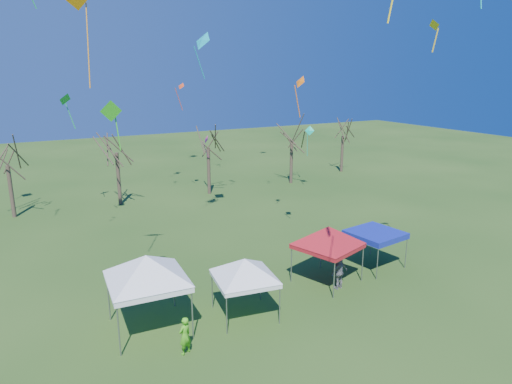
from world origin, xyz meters
The scene contains 20 objects.
ground centered at (0.00, 0.00, 0.00)m, with size 140.00×140.00×0.00m, color #224616.
tree_1 centered at (-10.77, 24.65, 5.79)m, with size 3.42×3.42×7.54m.
tree_2 centered at (-2.37, 24.38, 6.29)m, with size 3.71×3.71×8.18m.
tree_3 centered at (6.03, 24.04, 6.08)m, with size 3.59×3.59×7.91m.
tree_4 centered at (15.36, 24.00, 6.06)m, with size 3.58×3.58×7.89m.
tree_5 centered at (23.72, 26.07, 5.73)m, with size 3.39×3.39×7.46m.
tent_white_west centered at (-5.66, 2.98, 3.35)m, with size 4.71×4.71×4.16m.
tent_white_mid centered at (-1.31, 1.98, 2.74)m, with size 3.81×3.81×3.40m.
tent_red centered at (4.40, 3.12, 3.03)m, with size 4.04×4.04×3.76m.
tent_blue centered at (8.17, 3.47, 2.03)m, with size 3.16×3.16×2.20m.
person_green centered at (-4.88, 0.41, 0.83)m, with size 0.60×0.40×1.65m, color #4DB71D.
person_grey centered at (4.47, 2.12, 0.94)m, with size 1.10×0.46×1.87m, color slate.
kite_9 centered at (8.37, 0.69, 13.51)m, with size 0.35×0.62×1.56m.
kite_19 centered at (3.28, 17.70, 6.20)m, with size 0.50×0.72×1.89m.
kite_13 centered at (-6.21, 23.11, 9.32)m, with size 1.33×1.27×2.85m.
kite_1 centered at (-6.36, 4.43, 9.74)m, with size 0.95×0.49×2.15m.
kite_11 centered at (1.71, 13.97, 13.40)m, with size 1.26×1.63×3.11m.
kite_22 centered at (3.30, 23.24, 10.11)m, with size 0.85×0.92×2.44m.
kite_12 centered at (14.88, 20.17, 5.93)m, with size 0.88×0.85×2.95m.
kite_17 centered at (5.48, 7.90, 10.75)m, with size 0.52×0.85×2.55m.
Camera 1 is at (-10.20, -15.68, 11.34)m, focal length 32.00 mm.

